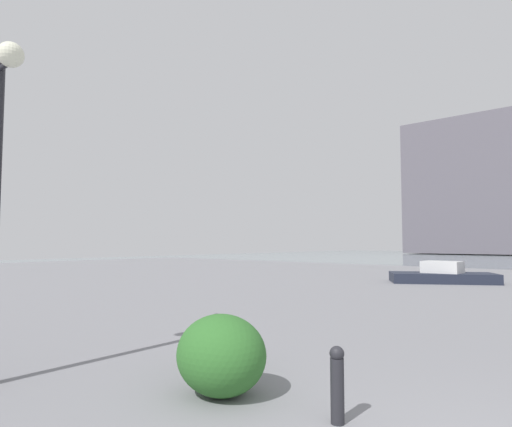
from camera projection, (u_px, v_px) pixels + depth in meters
The scene contains 6 objects.
building_annex at pixel (477, 188), 63.98m from camera, with size 16.94×13.45×18.71m.
bollard_near at pixel (337, 383), 3.84m from camera, with size 0.13×0.13×0.66m.
bollard_mid at pixel (216, 347), 4.89m from camera, with size 0.13×0.13×0.78m.
shrub_low at pixel (221, 355), 4.54m from camera, with size 0.97×0.87×0.83m.
shrub_round at pixel (221, 345), 5.61m from camera, with size 0.62×0.56×0.52m.
boat at pixel (443, 277), 17.09m from camera, with size 4.11×3.34×0.95m.
Camera 1 is at (-0.15, 2.54, 1.57)m, focal length 30.97 mm.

